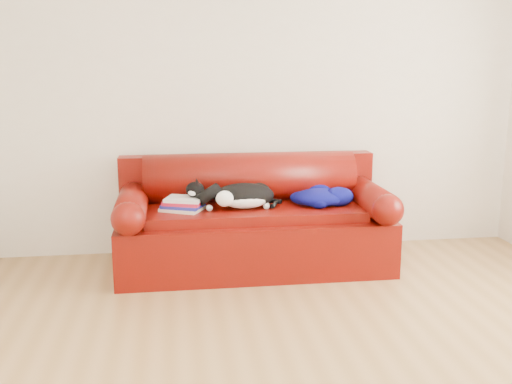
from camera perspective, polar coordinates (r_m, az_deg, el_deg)
ground at (r=3.48m, az=5.30°, el=-15.07°), size 4.50×4.50×0.00m
room_shell at (r=3.14m, az=8.10°, el=13.44°), size 4.52×4.02×2.61m
sofa_base at (r=4.74m, az=-0.24°, el=-4.39°), size 2.10×0.90×0.50m
sofa_back at (r=4.90m, az=-0.63°, el=-0.17°), size 2.10×1.01×0.88m
book_stack at (r=4.55m, az=-6.93°, el=-1.15°), size 0.36×0.33×0.10m
cat at (r=4.56m, az=-1.21°, el=-0.44°), size 0.68×0.43×0.24m
blanket at (r=4.73m, az=6.20°, el=-0.41°), size 0.51×0.41×0.15m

